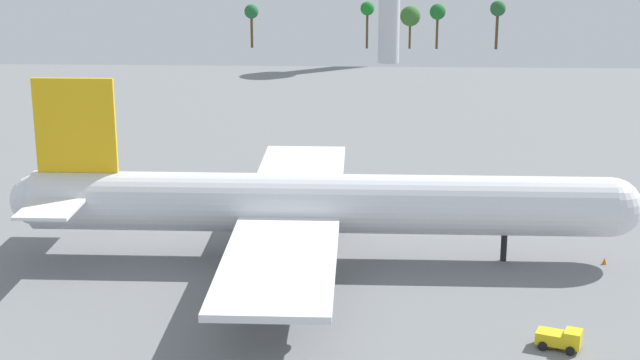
{
  "coord_description": "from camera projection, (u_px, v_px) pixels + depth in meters",
  "views": [
    {
      "loc": [
        4.51,
        -101.82,
        37.77
      ],
      "look_at": [
        0.0,
        0.0,
        9.23
      ],
      "focal_mm": 53.22,
      "sensor_mm": 36.0,
      "label": 1
    }
  ],
  "objects": [
    {
      "name": "ground_plane",
      "position": [
        320.0,
        258.0,
        108.33
      ],
      "size": [
        284.47,
        284.47,
        0.0
      ],
      "primitive_type": "plane",
      "color": "slate"
    },
    {
      "name": "cargo_airplane",
      "position": [
        318.0,
        204.0,
        106.61
      ],
      "size": [
        71.12,
        59.74,
        20.52
      ],
      "color": "silver",
      "rests_on": "ground_plane"
    },
    {
      "name": "maintenance_van",
      "position": [
        560.0,
        338.0,
        85.35
      ],
      "size": [
        4.34,
        3.32,
        1.93
      ],
      "color": "yellow",
      "rests_on": "ground_plane"
    },
    {
      "name": "pushback_tractor",
      "position": [
        289.0,
        168.0,
        142.13
      ],
      "size": [
        3.61,
        5.55,
        2.15
      ],
      "color": "#333338",
      "rests_on": "ground_plane"
    },
    {
      "name": "safety_cone_nose",
      "position": [
        605.0,
        261.0,
        106.22
      ],
      "size": [
        0.54,
        0.54,
        0.77
      ],
      "primitive_type": "cone",
      "color": "orange",
      "rests_on": "ground_plane"
    },
    {
      "name": "tree_line_backdrop",
      "position": [
        403.0,
        13.0,
        275.2
      ],
      "size": [
        75.92,
        5.9,
        14.0
      ],
      "color": "#51381E",
      "rests_on": "ground_plane"
    }
  ]
}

